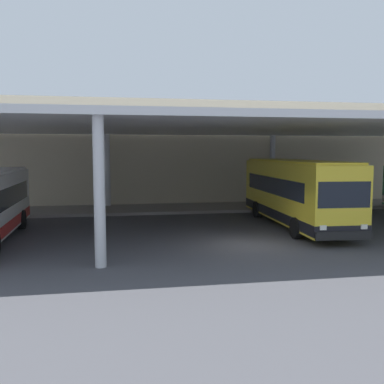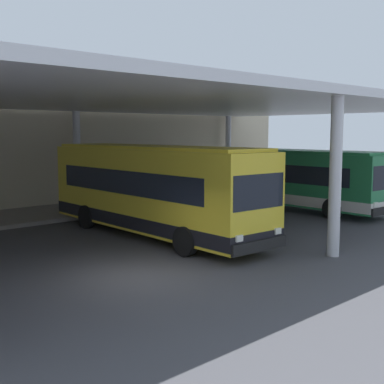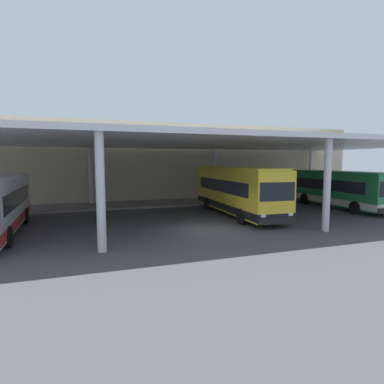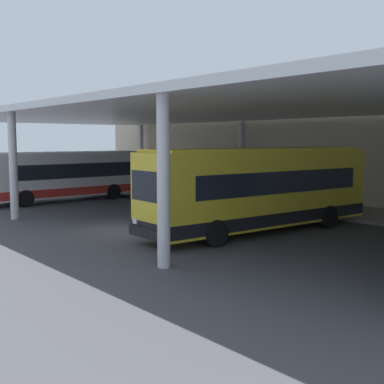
# 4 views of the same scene
# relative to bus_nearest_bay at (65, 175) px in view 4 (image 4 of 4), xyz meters

# --- Properties ---
(ground_plane) EXTENTS (200.00, 200.00, 0.00)m
(ground_plane) POSITION_rel_bus_nearest_bay_xyz_m (11.56, -2.83, -1.66)
(ground_plane) COLOR #47474C
(platform_kerb) EXTENTS (42.00, 4.50, 0.18)m
(platform_kerb) POSITION_rel_bus_nearest_bay_xyz_m (11.56, 8.92, -1.57)
(platform_kerb) COLOR gray
(platform_kerb) RESTS_ON ground
(station_building_facade) EXTENTS (48.00, 1.60, 7.92)m
(station_building_facade) POSITION_rel_bus_nearest_bay_xyz_m (11.56, 12.17, 2.30)
(station_building_facade) COLOR #C1B293
(station_building_facade) RESTS_ON ground
(canopy_shelter) EXTENTS (40.00, 17.00, 5.55)m
(canopy_shelter) POSITION_rel_bus_nearest_bay_xyz_m (11.56, 2.67, 3.66)
(canopy_shelter) COLOR silver
(canopy_shelter) RESTS_ON ground
(bus_nearest_bay) EXTENTS (2.97, 10.61, 3.17)m
(bus_nearest_bay) POSITION_rel_bus_nearest_bay_xyz_m (0.00, 0.00, 0.00)
(bus_nearest_bay) COLOR white
(bus_nearest_bay) RESTS_ON ground
(bus_second_bay) EXTENTS (3.10, 11.44, 3.57)m
(bus_second_bay) POSITION_rel_bus_nearest_bay_xyz_m (15.54, 1.44, 0.19)
(bus_second_bay) COLOR yellow
(bus_second_bay) RESTS_ON ground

